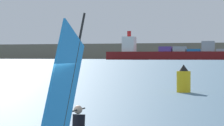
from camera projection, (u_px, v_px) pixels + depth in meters
name	position (u px, v px, depth m)	size (l,w,h in m)	color
windsurfer	(72.00, 124.00, 12.83)	(0.84, 4.09, 4.01)	orange
cargo_ship	(197.00, 53.00, 525.73)	(183.81, 23.82, 29.66)	maroon
distant_headland	(217.00, 52.00, 830.29)	(1022.17, 285.30, 21.80)	#756B56
channel_buoy	(184.00, 80.00, 39.07)	(1.05, 1.05, 2.10)	yellow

